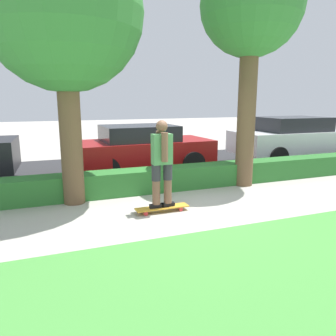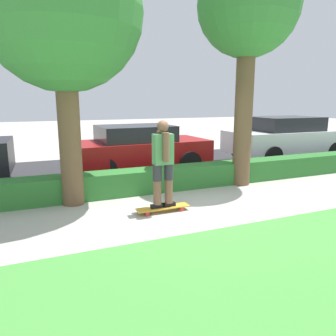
{
  "view_description": "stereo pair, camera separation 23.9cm",
  "coord_description": "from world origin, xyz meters",
  "px_view_note": "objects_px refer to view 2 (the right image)",
  "views": [
    {
      "loc": [
        -2.49,
        -5.43,
        2.08
      ],
      "look_at": [
        -0.2,
        0.6,
        0.74
      ],
      "focal_mm": 35.0,
      "sensor_mm": 36.0,
      "label": 1
    },
    {
      "loc": [
        -2.71,
        -5.34,
        2.08
      ],
      "look_at": [
        -0.2,
        0.6,
        0.74
      ],
      "focal_mm": 35.0,
      "sensor_mm": 36.0,
      "label": 2
    }
  ],
  "objects_px": {
    "skateboard": "(163,208)",
    "tree_near": "(62,12)",
    "skater_person": "(163,162)",
    "parked_car_rear": "(286,137)",
    "parked_car_middle": "(138,148)",
    "tree_mid": "(248,10)"
  },
  "relations": [
    {
      "from": "tree_near",
      "to": "parked_car_middle",
      "type": "height_order",
      "value": "tree_near"
    },
    {
      "from": "tree_mid",
      "to": "skateboard",
      "type": "bearing_deg",
      "value": -155.27
    },
    {
      "from": "tree_near",
      "to": "parked_car_rear",
      "type": "xyz_separation_m",
      "value": [
        7.48,
        2.19,
        -2.85
      ]
    },
    {
      "from": "skateboard",
      "to": "tree_mid",
      "type": "xyz_separation_m",
      "value": [
        2.59,
        1.19,
        4.0
      ]
    },
    {
      "from": "skater_person",
      "to": "tree_near",
      "type": "xyz_separation_m",
      "value": [
        -1.5,
        1.18,
        2.69
      ]
    },
    {
      "from": "tree_mid",
      "to": "parked_car_middle",
      "type": "distance_m",
      "value": 4.45
    },
    {
      "from": "skater_person",
      "to": "parked_car_rear",
      "type": "distance_m",
      "value": 6.87
    },
    {
      "from": "skateboard",
      "to": "tree_mid",
      "type": "distance_m",
      "value": 4.91
    },
    {
      "from": "skater_person",
      "to": "parked_car_middle",
      "type": "height_order",
      "value": "skater_person"
    },
    {
      "from": "skater_person",
      "to": "parked_car_rear",
      "type": "xyz_separation_m",
      "value": [
        5.98,
        3.36,
        -0.16
      ]
    },
    {
      "from": "tree_near",
      "to": "parked_car_middle",
      "type": "distance_m",
      "value": 4.22
    },
    {
      "from": "skateboard",
      "to": "parked_car_middle",
      "type": "xyz_separation_m",
      "value": [
        0.61,
        3.38,
        0.66
      ]
    },
    {
      "from": "tree_near",
      "to": "tree_mid",
      "type": "xyz_separation_m",
      "value": [
        4.08,
        0.02,
        0.42
      ]
    },
    {
      "from": "skateboard",
      "to": "parked_car_middle",
      "type": "height_order",
      "value": "parked_car_middle"
    },
    {
      "from": "tree_near",
      "to": "parked_car_middle",
      "type": "bearing_deg",
      "value": 46.31
    },
    {
      "from": "skater_person",
      "to": "tree_near",
      "type": "relative_size",
      "value": 0.31
    },
    {
      "from": "tree_near",
      "to": "tree_mid",
      "type": "distance_m",
      "value": 4.11
    },
    {
      "from": "parked_car_rear",
      "to": "parked_car_middle",
      "type": "bearing_deg",
      "value": -179.35
    },
    {
      "from": "parked_car_middle",
      "to": "parked_car_rear",
      "type": "distance_m",
      "value": 5.37
    },
    {
      "from": "skateboard",
      "to": "tree_near",
      "type": "height_order",
      "value": "tree_near"
    },
    {
      "from": "skateboard",
      "to": "parked_car_rear",
      "type": "bearing_deg",
      "value": 29.35
    },
    {
      "from": "parked_car_rear",
      "to": "tree_near",
      "type": "bearing_deg",
      "value": -162.83
    }
  ]
}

